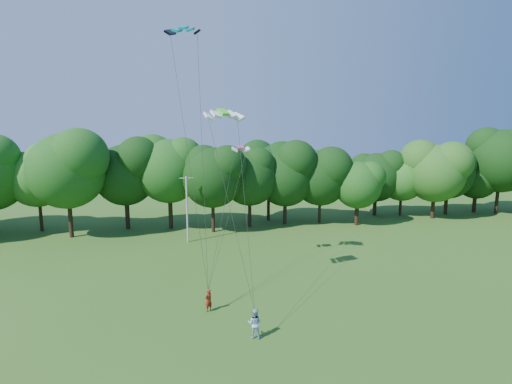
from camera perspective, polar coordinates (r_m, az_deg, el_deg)
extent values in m
cylinder|color=#A8A9A1|center=(44.14, -9.82, -2.48)|extent=(0.18, 0.18, 7.30)
cube|color=#A8A9A1|center=(43.56, -9.95, 1.99)|extent=(1.46, 0.20, 0.08)
imported|color=maroon|center=(28.62, -6.81, -15.09)|extent=(0.70, 0.66, 1.59)
imported|color=#9AB6D6|center=(25.27, -0.19, -18.23)|extent=(1.08, 0.97, 1.82)
cube|color=#05889A|center=(31.46, -10.31, 22.10)|extent=(2.70, 1.76, 0.49)
cube|color=#41DC21|center=(28.78, -4.72, 11.32)|extent=(2.97, 1.91, 0.58)
cube|color=#C63776|center=(34.77, -2.21, 6.42)|extent=(1.56, 0.76, 0.29)
cylinder|color=#342214|center=(54.01, 1.79, -1.93)|extent=(0.39, 0.39, 4.03)
ellipsoid|color=black|center=(53.22, 1.82, 3.69)|extent=(8.07, 8.07, 8.80)
cylinder|color=#332114|center=(60.25, 23.98, -1.43)|extent=(0.48, 0.48, 4.31)
ellipsoid|color=#255118|center=(59.52, 24.35, 3.96)|extent=(8.63, 8.63, 9.41)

